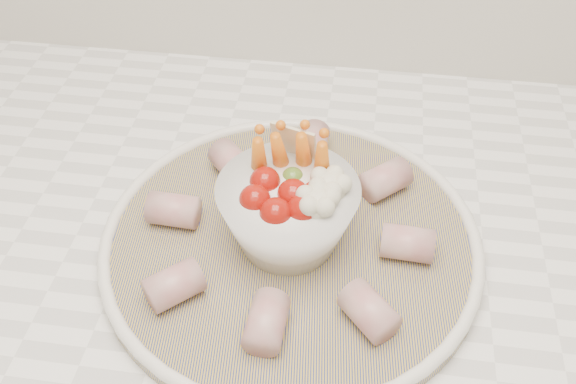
# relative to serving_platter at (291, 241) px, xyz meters

# --- Properties ---
(serving_platter) EXTENTS (0.39, 0.39, 0.02)m
(serving_platter) POSITION_rel_serving_platter_xyz_m (0.00, 0.00, 0.00)
(serving_platter) COLOR navy
(serving_platter) RESTS_ON kitchen_counter
(veggie_bowl) EXTENTS (0.13, 0.13, 0.11)m
(veggie_bowl) POSITION_rel_serving_platter_xyz_m (-0.00, -0.00, 0.05)
(veggie_bowl) COLOR white
(veggie_bowl) RESTS_ON serving_platter
(cured_meat_rolls) EXTENTS (0.27, 0.28, 0.03)m
(cured_meat_rolls) POSITION_rel_serving_platter_xyz_m (-0.00, 0.00, 0.02)
(cured_meat_rolls) COLOR #A74C51
(cured_meat_rolls) RESTS_ON serving_platter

